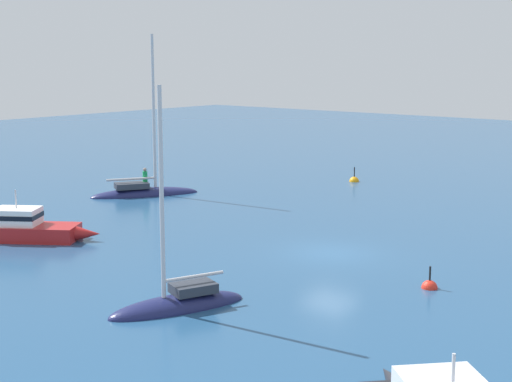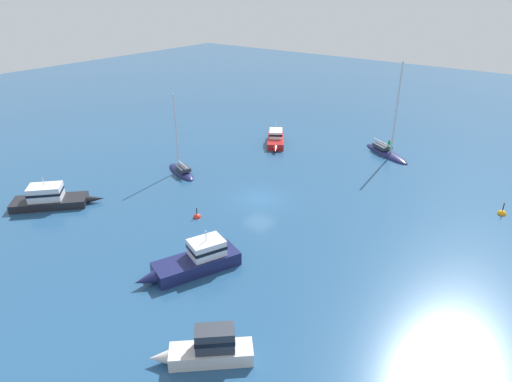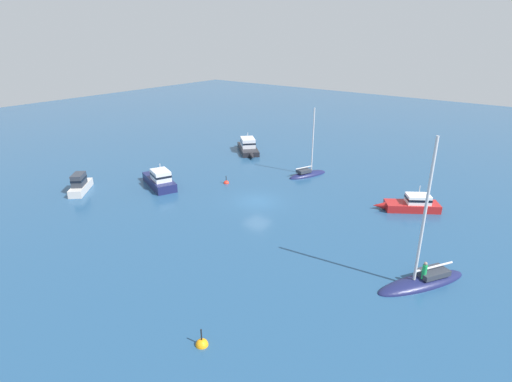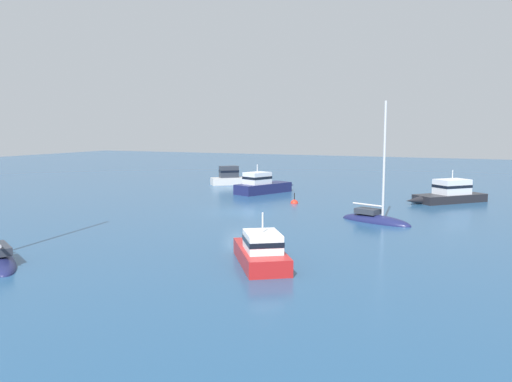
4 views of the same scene
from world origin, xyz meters
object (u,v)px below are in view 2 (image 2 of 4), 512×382
object	(u,v)px
launch	(276,139)
cabin_cruiser	(209,349)
ketch	(386,153)
mooring_buoy	(502,214)
sailboat	(181,172)
channel_buoy	(197,217)
powerboat	(50,198)
launch_1	(196,260)

from	to	relation	value
launch	cabin_cruiser	bearing A→B (deg)	-4.88
cabin_cruiser	ketch	size ratio (longest dim) A/B	0.43
ketch	cabin_cruiser	bearing A→B (deg)	-51.50
mooring_buoy	sailboat	bearing A→B (deg)	-160.32
channel_buoy	ketch	bearing A→B (deg)	74.36
cabin_cruiser	channel_buoy	xyz separation A→B (m)	(-11.48, 10.99, -0.80)
cabin_cruiser	channel_buoy	world-z (taller)	cabin_cruiser
channel_buoy	sailboat	bearing A→B (deg)	143.25
cabin_cruiser	channel_buoy	size ratio (longest dim) A/B	3.87
cabin_cruiser	powerboat	size ratio (longest dim) A/B	0.71
powerboat	launch_1	xyz separation A→B (m)	(17.09, 0.78, 0.02)
powerboat	channel_buoy	bearing A→B (deg)	-19.37
ketch	channel_buoy	distance (m)	25.03
launch	powerboat	world-z (taller)	powerboat
cabin_cruiser	launch_1	size ratio (longest dim) A/B	0.64
launch	ketch	bearing A→B (deg)	77.31
ketch	launch_1	xyz separation A→B (m)	(-1.51, -29.56, 0.57)
cabin_cruiser	channel_buoy	bearing A→B (deg)	-86.05
launch_1	mooring_buoy	world-z (taller)	launch_1
cabin_cruiser	mooring_buoy	world-z (taller)	cabin_cruiser
ketch	mooring_buoy	world-z (taller)	ketch
sailboat	launch	bearing A→B (deg)	-79.97
powerboat	launch	bearing A→B (deg)	28.77
launch	launch_1	distance (m)	27.00
launch	sailboat	xyz separation A→B (m)	(-2.65, -13.34, -0.50)
powerboat	channel_buoy	distance (m)	13.41
launch	launch_1	world-z (taller)	launch_1
launch	channel_buoy	xyz separation A→B (m)	(5.41, -19.36, -0.63)
launch_1	mooring_buoy	xyz separation A→B (m)	(15.16, 21.65, -0.77)
launch	cabin_cruiser	distance (m)	34.74
sailboat	ketch	size ratio (longest dim) A/B	0.78
powerboat	channel_buoy	size ratio (longest dim) A/B	5.49
ketch	launch_1	bearing A→B (deg)	-62.12
sailboat	launch_1	size ratio (longest dim) A/B	1.18
launch	cabin_cruiser	size ratio (longest dim) A/B	1.26
cabin_cruiser	powerboat	world-z (taller)	powerboat
powerboat	ketch	size ratio (longest dim) A/B	0.61
powerboat	launch_1	size ratio (longest dim) A/B	0.91
sailboat	mooring_buoy	bearing A→B (deg)	-139.08
ketch	powerboat	bearing A→B (deg)	-90.71
powerboat	mooring_buoy	bearing A→B (deg)	-12.29
sailboat	channel_buoy	world-z (taller)	sailboat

